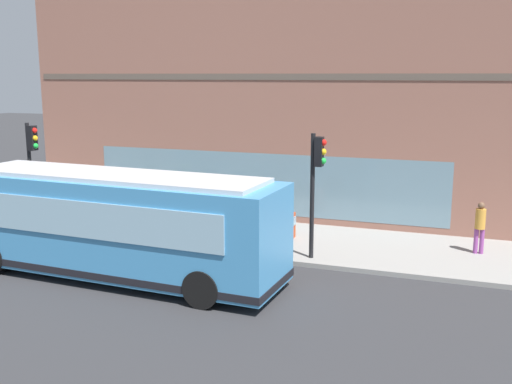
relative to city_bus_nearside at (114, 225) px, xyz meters
name	(u,v)px	position (x,y,z in m)	size (l,w,h in m)	color
ground	(175,283)	(0.11, -1.84, -1.55)	(120.00, 120.00, 0.00)	#2D2D30
sidewalk_curb	(239,236)	(5.10, -1.84, -1.48)	(4.78, 40.00, 0.15)	gray
building_corner	(287,89)	(10.93, -1.84, 3.64)	(6.93, 20.48, 10.42)	#8C5B4C
city_bus_nearside	(114,225)	(0.00, 0.00, 0.00)	(3.01, 10.15, 3.07)	#3F8CC6
traffic_light_near_corner	(317,172)	(3.28, -5.12, 1.33)	(0.32, 0.49, 3.92)	black
traffic_light_down_block	(32,156)	(3.30, 5.57, 1.35)	(0.32, 0.49, 3.95)	black
fire_hydrant	(255,220)	(5.99, -2.15, -1.04)	(0.35, 0.35, 0.74)	red
pedestrian_near_hydrant	(35,193)	(4.62, 6.70, -0.38)	(0.32, 0.32, 1.77)	#8C3F8C
pedestrian_by_light_pole	(201,197)	(6.35, 0.24, -0.42)	(0.32, 0.32, 1.71)	#8C3F8C
pedestrian_near_building_entrance	(480,224)	(5.55, -9.95, -0.43)	(0.32, 0.32, 1.69)	#8C3F8C
pedestrian_walking_along_curb	(129,198)	(5.05, 2.64, -0.37)	(0.32, 0.32, 1.79)	gold
newspaper_vending_box	(289,225)	(5.25, -3.66, -0.95)	(0.44, 0.43, 0.90)	#BF3F19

